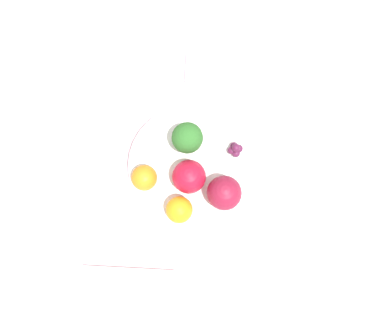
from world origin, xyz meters
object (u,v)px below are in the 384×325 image
object	(u,v)px
napkin	(125,312)
spoon	(190,66)
orange_front	(144,178)
bowl	(192,166)
orange_back	(179,210)
grape_cluster	(235,149)
apple_red	(189,177)
broccoli	(189,138)
apple_green	(224,193)

from	to	relation	value
napkin	spoon	world-z (taller)	same
orange_front	spoon	distance (m)	0.25
bowl	orange_back	xyz separation A→B (m)	(0.08, -0.04, 0.04)
orange_back	spoon	size ratio (longest dim) A/B	0.65
grape_cluster	orange_back	bearing A→B (deg)	-54.76
bowl	apple_red	size ratio (longest dim) A/B	3.94
broccoli	grape_cluster	bearing A→B (deg)	69.37
broccoli	apple_red	xyz separation A→B (m)	(0.06, -0.01, -0.01)
apple_green	apple_red	bearing A→B (deg)	-127.99
orange_back	orange_front	bearing A→B (deg)	-144.96
orange_back	bowl	bearing A→B (deg)	153.04
grape_cluster	napkin	size ratio (longest dim) A/B	0.14
orange_back	apple_red	bearing A→B (deg)	150.75
apple_red	apple_green	distance (m)	0.06
bowl	broccoli	world-z (taller)	broccoli
broccoli	napkin	bearing A→B (deg)	-33.56
bowl	orange_back	distance (m)	0.09
bowl	apple_green	bearing A→B (deg)	30.43
orange_front	grape_cluster	world-z (taller)	orange_front
apple_green	orange_front	xyz separation A→B (m)	(-0.06, -0.13, -0.01)
apple_red	spoon	distance (m)	0.24
apple_red	orange_back	bearing A→B (deg)	-29.25
orange_front	bowl	bearing A→B (deg)	97.41
broccoli	bowl	bearing A→B (deg)	-5.15
apple_red	apple_green	size ratio (longest dim) A/B	0.98
apple_red	orange_front	distance (m)	0.08
orange_back	napkin	bearing A→B (deg)	-41.74
spoon	apple_green	bearing A→B (deg)	-0.26
napkin	spoon	size ratio (longest dim) A/B	2.77
broccoli	apple_red	bearing A→B (deg)	-13.04
apple_green	spoon	bearing A→B (deg)	179.74
bowl	apple_red	bearing A→B (deg)	-22.58
broccoli	orange_front	xyz separation A→B (m)	(0.05, -0.09, -0.02)
broccoli	napkin	size ratio (longest dim) A/B	0.36
broccoli	apple_red	distance (m)	0.07
orange_front	napkin	world-z (taller)	orange_front
grape_cluster	spoon	distance (m)	0.20
bowl	spoon	distance (m)	0.21
apple_red	grape_cluster	world-z (taller)	apple_red
apple_green	orange_back	world-z (taller)	apple_green
bowl	spoon	bearing A→B (deg)	168.59
bowl	apple_red	world-z (taller)	apple_red
bowl	napkin	size ratio (longest dim) A/B	1.18
grape_cluster	bowl	bearing A→B (deg)	-85.03
bowl	broccoli	distance (m)	0.07
bowl	grape_cluster	world-z (taller)	grape_cluster
broccoli	apple_red	size ratio (longest dim) A/B	1.20
broccoli	apple_green	bearing A→B (deg)	19.40
broccoli	spoon	bearing A→B (deg)	167.27
bowl	broccoli	bearing A→B (deg)	174.85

